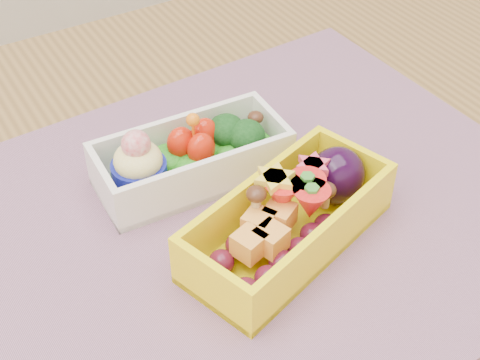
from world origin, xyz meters
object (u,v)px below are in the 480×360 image
placemat (236,219)px  bento_white (191,158)px  table (232,286)px  bento_yellow (292,217)px

placemat → bento_white: (-0.01, 0.07, 0.03)m
table → bento_white: 0.14m
placemat → bento_yellow: 0.06m
bento_white → bento_yellow: bento_white is taller
placemat → bento_yellow: bearing=-61.6°
table → bento_yellow: bento_yellow is taller
bento_white → bento_yellow: bearing=-70.7°
table → placemat: (-0.00, -0.01, 0.10)m
bento_white → bento_yellow: (0.03, -0.12, 0.00)m
bento_white → placemat: bearing=-80.3°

